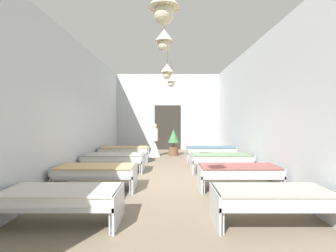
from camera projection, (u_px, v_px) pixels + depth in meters
name	position (u px, v px, depth m)	size (l,w,h in m)	color
ground_plane	(168.00, 181.00, 6.80)	(6.12, 13.55, 0.10)	#7A6B56
room_shell	(168.00, 108.00, 7.98)	(5.92, 13.15, 4.09)	silver
bed_left_row_0	(62.00, 197.00, 3.94)	(1.90, 0.84, 0.57)	#B7BCC1
bed_right_row_0	(273.00, 197.00, 3.93)	(1.90, 0.84, 0.57)	#B7BCC1
bed_left_row_1	(97.00, 171.00, 5.84)	(1.90, 0.84, 0.57)	#B7BCC1
bed_right_row_1	(239.00, 171.00, 5.83)	(1.90, 0.84, 0.57)	#B7BCC1
bed_left_row_2	(114.00, 158.00, 7.74)	(1.90, 0.84, 0.57)	#B7BCC1
bed_right_row_2	(222.00, 158.00, 7.73)	(1.90, 0.84, 0.57)	#B7BCC1
bed_left_row_3	(125.00, 150.00, 9.64)	(1.90, 0.84, 0.57)	#B7BCC1
bed_right_row_3	(211.00, 150.00, 9.63)	(1.90, 0.84, 0.57)	#B7BCC1
nurse_near_aisle	(155.00, 145.00, 10.82)	(0.52, 0.52, 1.49)	white
potted_plant	(174.00, 141.00, 11.09)	(0.50, 0.50, 1.20)	brown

